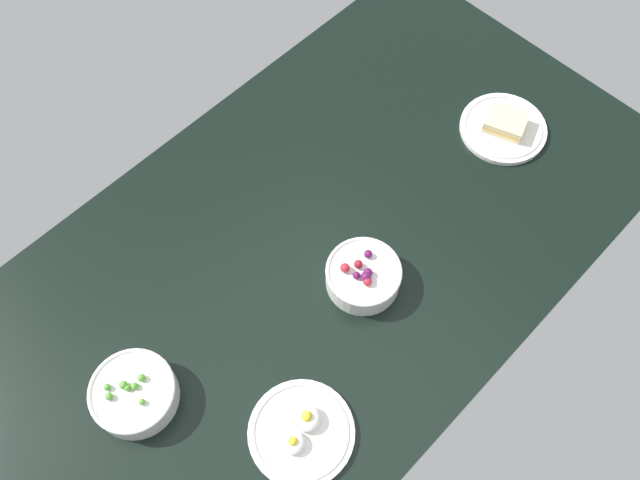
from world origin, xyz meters
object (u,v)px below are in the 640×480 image
object	(u,v)px
plate_sandwich	(504,127)
bowl_peas	(134,394)
bowl_berries	(362,276)
plate_eggs	(301,432)

from	to	relation	value
plate_sandwich	bowl_peas	bearing A→B (deg)	173.76
bowl_berries	bowl_peas	xyz separation A→B (cm)	(-46.21, 13.59, -0.03)
bowl_peas	plate_eggs	bearing A→B (deg)	-57.24
bowl_berries	bowl_peas	size ratio (longest dim) A/B	0.96
plate_sandwich	bowl_berries	distance (cm)	50.30
plate_sandwich	plate_eggs	world-z (taller)	plate_eggs
plate_sandwich	bowl_berries	size ratio (longest dim) A/B	1.30
bowl_berries	plate_eggs	xyz separation A→B (cm)	(-29.40, -12.54, -1.90)
bowl_berries	bowl_peas	world-z (taller)	bowl_berries
bowl_peas	plate_eggs	world-z (taller)	bowl_peas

